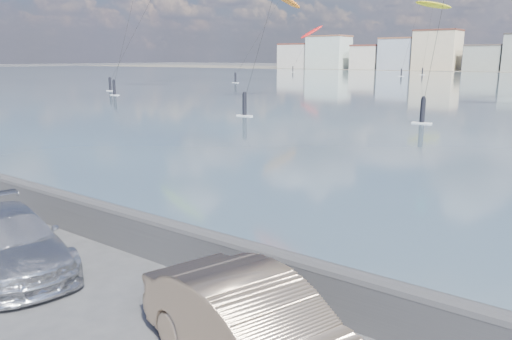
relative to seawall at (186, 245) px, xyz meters
The scene contains 6 objects.
ground 2.76m from the seawall, 90.00° to the right, with size 700.00×700.00×0.00m, color #333335.
seawall is the anchor object (origin of this frame).
car_silver 3.93m from the seawall, 143.09° to the right, with size 1.88×4.63×1.34m, color silver.
car_champagne 4.24m from the seawall, 31.37° to the right, with size 1.59×4.56×1.50m, color tan.
kitesurfer_3 148.88m from the seawall, 106.07° to the left, with size 10.77×12.94×21.35m.
kitesurfer_9 167.40m from the seawall, 119.66° to the left, with size 7.74×16.82×15.87m.
Camera 1 is at (7.56, -4.80, 4.68)m, focal length 35.00 mm.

